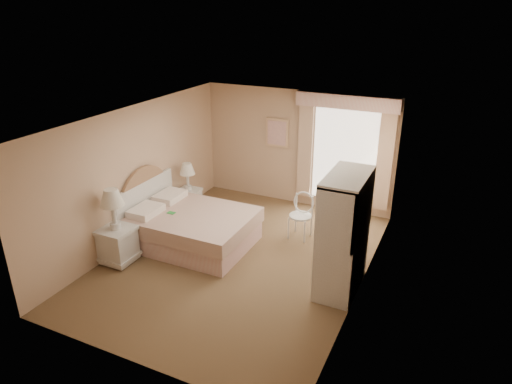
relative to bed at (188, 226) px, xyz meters
The scene contains 9 objects.
room 1.44m from the bed, ahead, with size 4.21×5.51×2.51m.
window 3.47m from the bed, 49.24° to the left, with size 2.05×0.22×2.51m.
framed_art 2.92m from the bed, 75.43° to the left, with size 0.52×0.04×0.62m.
bed is the anchor object (origin of this frame).
nightstand_near 1.30m from the bed, 123.76° to the right, with size 0.55×0.55×1.33m.
nightstand_far 1.34m from the bed, 122.43° to the left, with size 0.45×0.45×1.09m.
round_table 2.84m from the bed, 29.73° to the left, with size 0.78×0.78×0.82m.
cafe_chair 2.14m from the bed, 32.60° to the left, with size 0.45×0.45×0.88m.
armoire 2.97m from the bed, ahead, with size 0.57×1.13×1.89m.
Camera 1 is at (3.20, -6.11, 4.17)m, focal length 32.00 mm.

